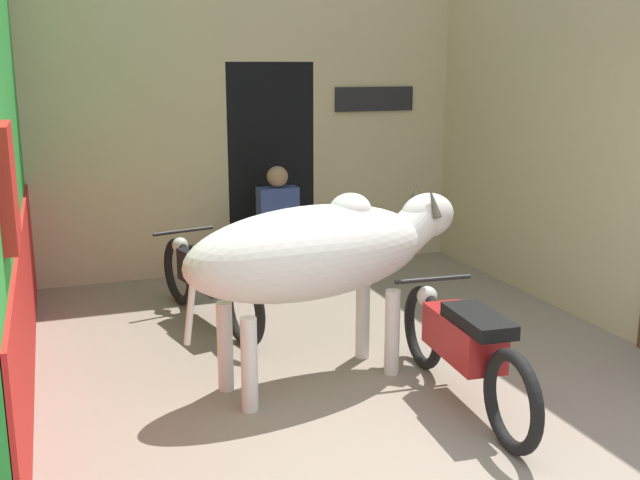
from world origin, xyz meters
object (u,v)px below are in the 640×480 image
(cow, at_px, (321,252))
(plastic_stool, at_px, (240,261))
(motorcycle_far, at_px, (209,276))
(motorcycle_near, at_px, (463,344))
(shopkeeper_seated, at_px, (279,222))

(cow, height_order, plastic_stool, cow)
(motorcycle_far, xyz_separation_m, plastic_stool, (0.55, 1.11, -0.19))
(motorcycle_near, bearing_deg, motorcycle_far, 120.21)
(cow, xyz_separation_m, motorcycle_near, (0.75, -0.70, -0.53))
(motorcycle_far, height_order, shopkeeper_seated, shopkeeper_seated)
(motorcycle_near, height_order, shopkeeper_seated, shopkeeper_seated)
(cow, distance_m, plastic_stool, 2.67)
(motorcycle_near, xyz_separation_m, plastic_stool, (-0.71, 3.28, -0.18))
(motorcycle_far, xyz_separation_m, shopkeeper_seated, (0.96, 1.03, 0.22))
(cow, xyz_separation_m, plastic_stool, (0.04, 2.58, -0.71))
(cow, relative_size, plastic_stool, 5.02)
(motorcycle_near, distance_m, shopkeeper_seated, 3.22)
(cow, distance_m, shopkeeper_seated, 2.55)
(motorcycle_near, bearing_deg, cow, 137.01)
(shopkeeper_seated, bearing_deg, motorcycle_near, -84.60)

